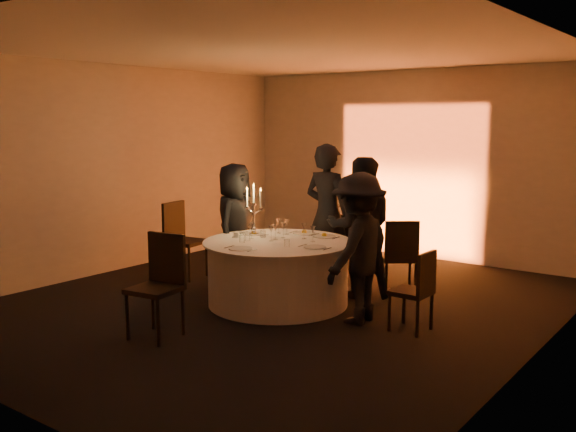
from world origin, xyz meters
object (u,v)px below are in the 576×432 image
Objects in this scene: guest_back_left at (327,214)px; guest_right at (358,248)px; chair_front at (160,279)px; guest_left at (235,225)px; guest_back_right at (360,227)px; chair_back_left at (347,242)px; chair_back_right at (400,253)px; chair_right at (417,287)px; chair_left at (181,235)px; candelabra at (254,217)px; coffee_cup at (236,235)px; banquet_table at (278,273)px.

guest_right is at bearing 138.27° from guest_back_left.
guest_left is at bearing 101.35° from chair_front.
guest_right is at bearing 85.44° from guest_back_right.
chair_back_right is at bearing 160.22° from chair_back_left.
chair_right is at bearing 30.34° from chair_front.
guest_right reaches higher than chair_back_right.
candelabra reaches higher than chair_left.
guest_right is at bearing 58.28° from chair_back_right.
chair_front is 9.56× the size of coffee_cup.
chair_back_right reaches higher than coffee_cup.
chair_left is at bearing -96.15° from guest_right.
banquet_table is 1.85× the size of chair_back_right.
coffee_cup is (0.42, -0.44, -0.02)m from guest_left.
chair_right is 2.36m from candelabra.
chair_back_right is (1.00, -0.35, 0.03)m from chair_back_left.
chair_right is at bearing 3.65° from coffee_cup.
guest_right reaches higher than chair_left.
candelabra is (0.06, 0.26, 0.20)m from coffee_cup.
candelabra reaches higher than chair_front.
banquet_table is at bearing 13.18° from chair_back_right.
banquet_table is 1.80m from chair_right.
guest_back_right is (2.52, 0.66, 0.27)m from chair_left.
guest_left is at bearing 161.27° from banquet_table.
guest_back_left is 17.24× the size of coffee_cup.
chair_back_right reaches higher than chair_back_left.
coffee_cup is at bearing -155.23° from guest_left.
guest_back_right reaches higher than chair_left.
banquet_table is 1.32m from guest_back_left.
chair_right is 2.67m from chair_front.
chair_back_right is 0.59× the size of guest_right.
chair_back_left is at bearing -99.54° from guest_back_left.
chair_back_right is 1.48× the size of candelabra.
chair_front is at bearing -99.47° from banquet_table.
chair_right is 0.82× the size of chair_front.
guest_left is (0.93, 0.09, 0.22)m from chair_left.
chair_front is (-1.28, -2.84, 0.05)m from chair_back_right.
guest_back_right reaches higher than chair_right.
coffee_cup is (-0.56, -0.11, 0.42)m from banquet_table.
candelabra is at bearing 162.81° from banquet_table.
chair_left reaches higher than chair_right.
chair_left reaches higher than chair_back_right.
chair_right is 0.53× the size of guest_left.
chair_back_left is 1.40× the size of candelabra.
banquet_table is at bearing 22.61° from guest_back_right.
chair_back_left is 1.06× the size of chair_right.
banquet_table is 0.71m from coffee_cup.
coffee_cup is 0.34m from candelabra.
guest_right reaches higher than chair_front.
guest_back_right reaches higher than guest_right.
banquet_table is at bearing 10.97° from coffee_cup.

